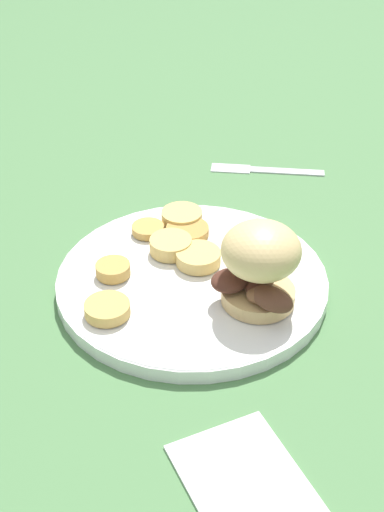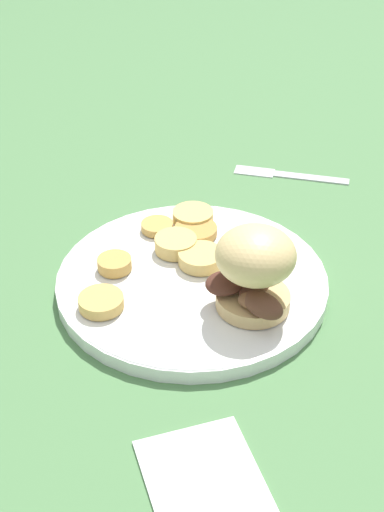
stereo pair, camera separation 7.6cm
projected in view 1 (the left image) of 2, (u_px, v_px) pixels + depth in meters
The scene contains 12 objects.
ground_plane at pixel (192, 287), 0.78m from camera, with size 4.00×4.00×0.00m, color #4C7A47.
dinner_plate at pixel (192, 280), 0.78m from camera, with size 0.29×0.29×0.02m.
sandwich at pixel (260, 264), 0.71m from camera, with size 0.09×0.10×0.09m.
potato_round_0 at pixel (148, 229), 0.84m from camera, with size 0.04×0.04×0.01m, color tan.
potato_round_1 at pixel (198, 257), 0.79m from camera, with size 0.05×0.05×0.01m, color #DBB766.
potato_round_2 at pixel (113, 269), 0.77m from camera, with size 0.04×0.04×0.01m, color tan.
potato_round_3 at pixel (171, 245), 0.80m from camera, with size 0.05×0.05×0.02m, color #DBB766.
potato_round_4 at pixel (107, 309), 0.72m from camera, with size 0.05×0.05×0.01m, color tan.
potato_round_5 at pixel (182, 216), 0.86m from camera, with size 0.05×0.05×0.01m, color #DBB766.
potato_round_6 at pixel (187, 231), 0.83m from camera, with size 0.05×0.05×0.01m, color #BC8942.
fork at pixel (265, 170), 1.00m from camera, with size 0.15×0.08×0.00m.
napkin at pixel (252, 491), 0.56m from camera, with size 0.14×0.09×0.01m, color white.
Camera 1 is at (-0.18, -0.59, 0.48)m, focal length 50.00 mm.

